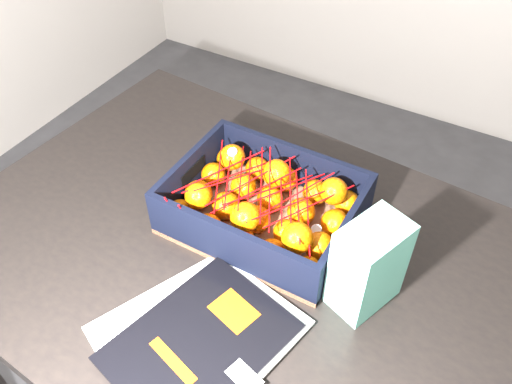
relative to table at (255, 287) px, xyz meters
The scene contains 7 objects.
room_shell 0.62m from the table, 16.16° to the right, with size 3.54×3.54×2.50m.
table is the anchor object (origin of this frame).
magazine_stack 0.23m from the table, 87.64° to the right, with size 0.34×0.35×0.02m.
produce_crate 0.16m from the table, 108.88° to the left, with size 0.35×0.26×0.11m.
clementine_heap 0.17m from the table, 109.97° to the left, with size 0.33×0.25×0.10m.
mesh_net 0.21m from the table, 114.28° to the left, with size 0.29×0.24×0.09m.
retail_carton 0.28m from the table, ahead, with size 0.08×0.12×0.17m, color silver.
Camera 1 is at (0.14, -0.49, 1.53)m, focal length 36.81 mm.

